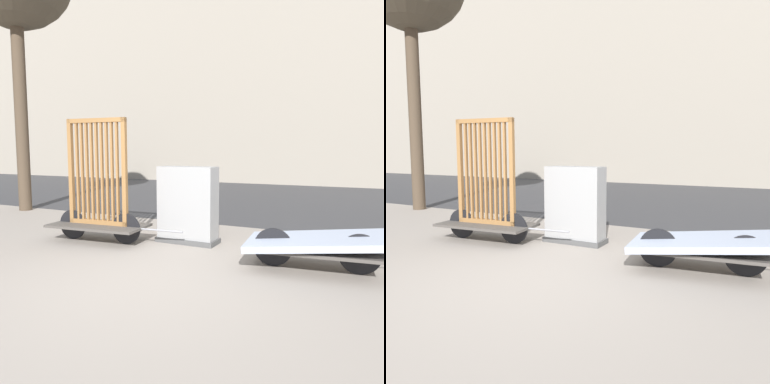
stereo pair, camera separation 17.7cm
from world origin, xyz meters
The scene contains 6 objects.
ground_plane centered at (0.00, 0.00, 0.00)m, with size 60.00×60.00×0.00m, color gray.
road_strip centered at (0.00, 8.30, 0.00)m, with size 56.00×9.59×0.01m.
building_facade centered at (0.00, 15.09, 6.66)m, with size 48.00×4.00×13.33m.
bike_cart_with_bedframe centered at (-1.71, 1.34, 0.66)m, with size 2.33×0.91×2.02m.
bike_cart_with_mattress centered at (1.72, 1.34, 0.34)m, with size 2.39×1.11×0.50m.
utility_cabinet centered at (-0.36, 1.92, 0.58)m, with size 1.01×0.42×1.24m.
Camera 1 is at (2.33, -3.46, 1.49)m, focal length 35.00 mm.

